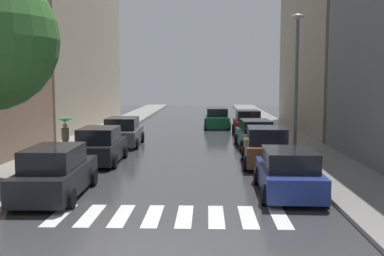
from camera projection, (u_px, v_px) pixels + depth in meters
name	position (u px, v px, depth m)	size (l,w,h in m)	color
ground_plane	(192.00, 133.00, 33.68)	(28.00, 72.00, 0.04)	#363638
sidewalk_left	(105.00, 131.00, 33.88)	(3.00, 72.00, 0.15)	gray
sidewalk_right	(280.00, 132.00, 33.45)	(3.00, 72.00, 0.15)	gray
crosswalk_stripes	(169.00, 216.00, 12.93)	(6.75, 2.20, 0.01)	silver
building_left_mid	(59.00, 53.00, 36.97)	(6.00, 20.38, 12.15)	#B2A38C
building_right_mid	(338.00, 1.00, 34.33)	(6.00, 16.68, 19.69)	#9E9384
parked_car_left_nearest	(56.00, 173.00, 15.05)	(2.07, 4.65, 1.70)	black
parked_car_left_second	(100.00, 146.00, 21.17)	(2.08, 4.24, 1.69)	black
parked_car_left_third	(123.00, 132.00, 26.85)	(2.26, 4.49, 1.69)	#474C51
parked_car_right_nearest	(288.00, 173.00, 15.34)	(2.15, 4.34, 1.56)	navy
parked_car_right_second	(266.00, 148.00, 20.56)	(2.26, 4.09, 1.77)	brown
parked_car_right_third	(255.00, 135.00, 25.86)	(2.15, 4.48, 1.63)	#0C4C2D
parked_car_right_fourth	(247.00, 123.00, 32.17)	(2.01, 4.11, 1.77)	maroon
car_midroad	(217.00, 119.00, 36.90)	(2.09, 4.54, 1.63)	#0C4C2D
pedestrian_foreground	(65.00, 129.00, 22.42)	(0.95, 0.95, 1.86)	black
lamp_post_right	(297.00, 74.00, 22.65)	(0.60, 0.28, 6.98)	#595B60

